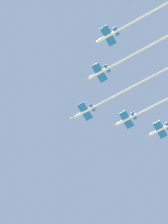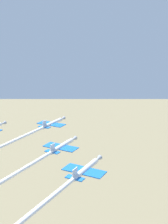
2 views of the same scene
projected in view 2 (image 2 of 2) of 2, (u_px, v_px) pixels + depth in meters
The scene contains 3 objects.
jet_lead at pixel (3, 146), 79.31m from camera, with size 63.74×39.90×2.63m.
jet_starboard_inner at pixel (7, 179), 62.26m from camera, with size 60.61×37.97×2.63m.
jet_starboard_outer at pixel (37, 209), 49.93m from camera, with size 52.71×33.11×2.63m.
Camera 2 is at (-29.16, -91.35, 212.63)m, focal length 49.17 mm.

